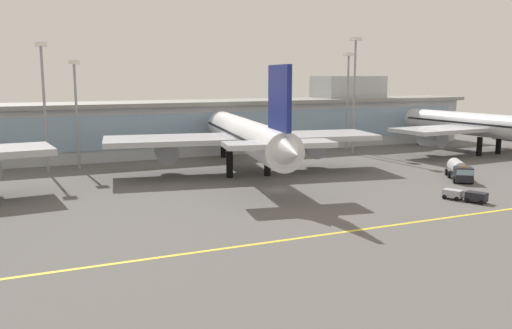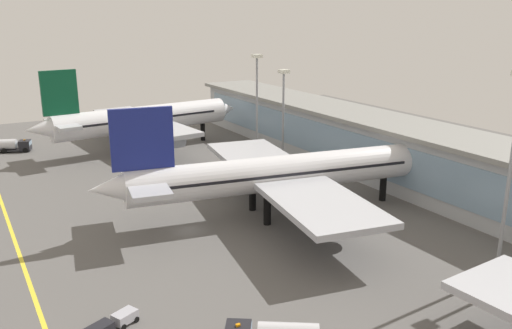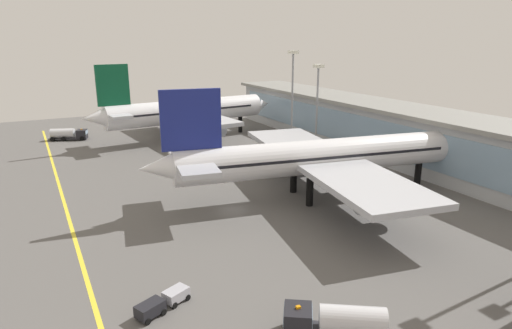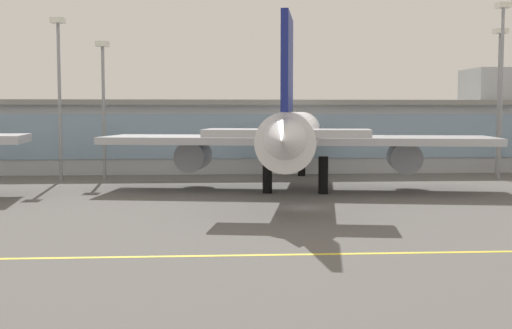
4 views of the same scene
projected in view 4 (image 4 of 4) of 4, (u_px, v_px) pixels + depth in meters
ground_plane at (305, 208)px, 67.00m from camera, size 192.04×192.04×0.00m
taxiway_centreline_stripe at (352, 254)px, 45.11m from camera, size 153.63×0.50×0.01m
terminal_building at (280, 133)px, 108.55m from camera, size 140.17×14.00×16.34m
airliner_near_right at (297, 136)px, 81.30m from camera, size 47.18×56.08×17.83m
apron_light_mast_west at (103, 86)px, 95.57m from camera, size 1.80×1.80×19.08m
apron_light_mast_centre at (59, 73)px, 92.02m from camera, size 1.80×1.80×21.85m
apron_light_mast_east at (499, 78)px, 99.81m from camera, size 1.80×1.80×21.34m
apron_light_mast_far_east at (502, 65)px, 94.11m from camera, size 1.80×1.80×24.19m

